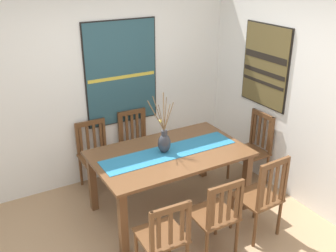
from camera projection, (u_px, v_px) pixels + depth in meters
name	position (u px, v px, depth m)	size (l,w,h in m)	color
ground_plane	(174.00, 252.00, 4.04)	(6.40, 6.40, 0.03)	#A37F5B
wall_back	(101.00, 81.00, 4.98)	(6.40, 0.12, 2.70)	silver
wall_side	(318.00, 98.00, 4.34)	(0.12, 6.40, 2.70)	silver
dining_table	(170.00, 160.00, 4.47)	(1.74, 1.05, 0.76)	brown
table_runner	(170.00, 152.00, 4.42)	(1.60, 0.36, 0.01)	#236B93
centerpiece_vase	(164.00, 141.00, 4.36)	(0.29, 0.21, 0.68)	#333338
chair_0	(96.00, 154.00, 5.02)	(0.42, 0.42, 0.88)	brown
chair_1	(262.00, 196.00, 4.09)	(0.44, 0.44, 0.97)	brown
chair_2	(136.00, 143.00, 5.28)	(0.43, 0.43, 0.92)	brown
chair_3	(253.00, 148.00, 5.13)	(0.42, 0.42, 0.96)	brown
chair_4	(164.00, 237.00, 3.55)	(0.44, 0.44, 0.87)	brown
chair_5	(216.00, 215.00, 3.83)	(0.43, 0.43, 0.89)	brown
painting_on_back_wall	(121.00, 73.00, 5.01)	(0.99, 0.05, 1.35)	black
painting_on_side_wall	(266.00, 66.00, 4.87)	(0.05, 0.78, 1.03)	black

